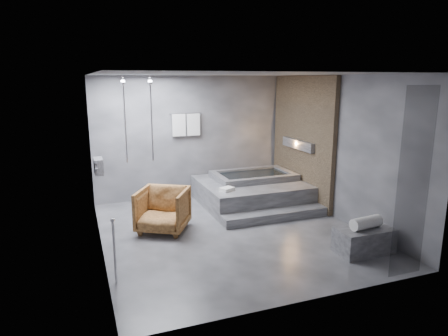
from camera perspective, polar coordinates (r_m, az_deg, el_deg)
name	(u,v)px	position (r m, az deg, el deg)	size (l,w,h in m)	color
room	(246,135)	(7.30, 3.22, 4.79)	(5.00, 5.04, 2.82)	#333336
tub_deck	(251,192)	(8.95, 3.85, -3.45)	(2.20, 2.00, 0.50)	#39393B
tub_step	(275,215)	(7.99, 7.33, -6.73)	(2.20, 0.36, 0.18)	#39393B
concrete_bench	(364,240)	(6.85, 19.35, -9.72)	(0.90, 0.49, 0.40)	#37373A
driftwood_chair	(163,210)	(7.37, -8.72, -5.93)	(0.85, 0.87, 0.79)	#4F2D13
rolled_towel	(366,223)	(6.75, 19.64, -7.37)	(0.20, 0.20, 0.54)	white
deck_towel	(227,189)	(8.10, 0.43, -3.04)	(0.27, 0.20, 0.07)	white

